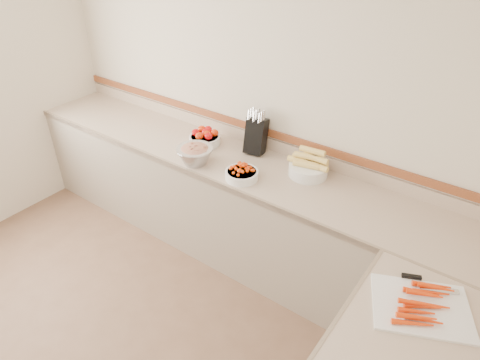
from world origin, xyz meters
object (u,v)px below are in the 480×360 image
Objects in this scene: cutting_board at (422,305)px; cherry_tomato_bowl at (242,173)px; rhubarb_bowl at (195,154)px; knife_block at (256,135)px; corn_bowl at (309,167)px; tomato_bowl at (205,137)px.

cherry_tomato_bowl is at bearing 162.64° from cutting_board.
knife_block is at bearing 57.27° from rhubarb_bowl.
rhubarb_bowl reaches higher than cherry_tomato_bowl.
knife_block is 1.16× the size of corn_bowl.
rhubarb_bowl is (-0.78, -0.36, 0.01)m from corn_bowl.
knife_block is at bearing 172.69° from corn_bowl.
tomato_bowl is at bearing 160.45° from cutting_board.
corn_bowl is at bearing 4.17° from tomato_bowl.
knife_block is 1.52× the size of cherry_tomato_bowl.
corn_bowl reaches higher than rhubarb_bowl.
corn_bowl is at bearing 24.63° from rhubarb_bowl.
tomato_bowl is at bearing 155.26° from cherry_tomato_bowl.
corn_bowl reaches higher than tomato_bowl.
knife_block reaches higher than corn_bowl.
corn_bowl reaches higher than cutting_board.
tomato_bowl is 1.07× the size of cherry_tomato_bowl.
cutting_board is at bearing -36.33° from corn_bowl.
rhubarb_bowl is at bearing -155.37° from corn_bowl.
corn_bowl is at bearing 143.67° from cutting_board.
knife_block is at bearing 151.79° from cutting_board.
rhubarb_bowl is at bearing -122.73° from knife_block.
knife_block is at bearing 110.32° from cherry_tomato_bowl.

